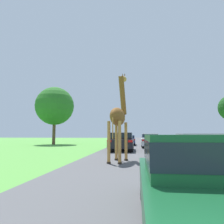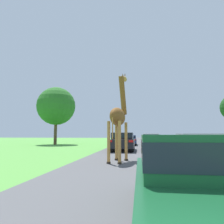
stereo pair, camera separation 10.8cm
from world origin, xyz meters
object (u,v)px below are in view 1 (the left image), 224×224
giraffe_near_road (119,116)px  car_queue_left (128,140)px  car_verge_right (198,147)px  tree_far_right (55,106)px  car_queue_right (150,140)px  car_lead_maroon (207,177)px  car_far_ahead (122,141)px

giraffe_near_road → car_queue_left: (-0.28, 15.89, -1.62)m
car_verge_right → tree_far_right: 22.06m
giraffe_near_road → car_queue_right: 11.68m
car_verge_right → giraffe_near_road: bearing=178.5°
car_verge_right → tree_far_right: (-14.31, 16.17, 4.55)m
car_lead_maroon → car_far_ahead: car_far_ahead is taller
car_lead_maroon → car_queue_left: bearing=95.7°
car_queue_left → car_lead_maroon: bearing=-84.3°
giraffe_near_road → tree_far_right: (-10.44, 16.07, 2.98)m
car_queue_right → tree_far_right: bearing=159.6°
car_lead_maroon → car_far_ahead: bearing=99.7°
car_lead_maroon → giraffe_near_road: bearing=105.9°
car_lead_maroon → car_verge_right: bearing=74.8°
car_queue_right → car_verge_right: bearing=-81.9°
car_lead_maroon → tree_far_right: bearing=118.3°
car_queue_right → car_verge_right: car_queue_right is taller
tree_far_right → car_verge_right: bearing=-48.5°
car_lead_maroon → car_queue_right: size_ratio=0.91×
car_far_ahead → tree_far_right: 14.43m
car_queue_right → car_queue_left: bearing=119.1°
car_queue_right → car_queue_left: size_ratio=0.92×
car_lead_maroon → car_far_ahead: (-2.35, 13.77, 0.09)m
car_queue_right → car_far_ahead: 5.28m
car_far_ahead → tree_far_right: (-10.08, 9.29, 4.49)m
giraffe_near_road → car_verge_right: giraffe_near_road is taller
giraffe_near_road → car_queue_left: size_ratio=1.04×
car_lead_maroon → car_queue_right: car_queue_right is taller
car_queue_left → car_queue_right: bearing=-60.9°
car_far_ahead → car_lead_maroon: bearing=-80.3°
car_queue_right → car_queue_left: car_queue_right is taller
car_queue_right → tree_far_right: 14.27m
car_queue_right → giraffe_near_road: bearing=-101.2°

